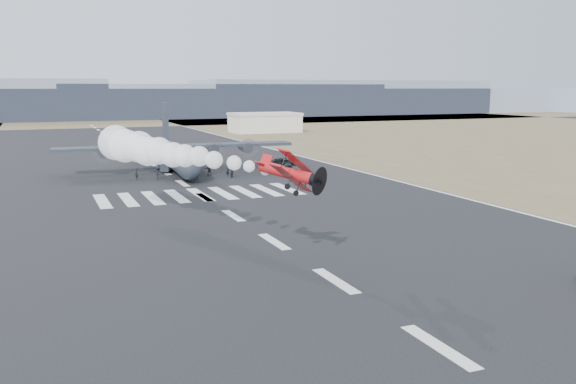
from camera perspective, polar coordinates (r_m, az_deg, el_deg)
ground at (r=34.03m, az=13.96°, el=-13.86°), size 500.00×500.00×0.00m
scrub_far at (r=255.90m, az=-18.39°, el=6.24°), size 500.00×80.00×0.00m
runway_markings at (r=87.97m, az=-9.85°, el=0.81°), size 60.00×260.00×0.01m
ridge_seg_d at (r=285.56m, az=-18.93°, el=7.84°), size 150.00×50.00×13.00m
ridge_seg_e at (r=297.02m, az=-6.21°, el=8.55°), size 150.00×50.00×15.00m
ridge_seg_f at (r=321.48m, az=5.11°, el=8.83°), size 150.00×50.00×17.00m
ridge_seg_g at (r=356.32m, az=14.50°, el=8.33°), size 150.00×50.00×13.00m
hangar_right at (r=186.81m, az=-2.19°, el=6.54°), size 20.50×12.50×5.90m
aerobatic_biplane at (r=44.07m, az=0.29°, el=1.83°), size 5.29×5.53×3.96m
smoke_trail at (r=62.61m, az=-13.61°, el=4.09°), size 10.31×25.99×3.71m
transport_aircraft at (r=100.72m, az=-10.53°, el=3.52°), size 37.70×31.02×10.88m
support_vehicle at (r=106.72m, az=-0.33°, el=2.86°), size 4.90×2.62×1.31m
crew_a at (r=92.44m, az=-14.00°, el=1.63°), size 0.55×0.65×1.72m
crew_b at (r=92.82m, az=-5.21°, el=1.88°), size 0.92×0.89×1.63m
crew_c at (r=92.66m, az=-12.08°, el=1.76°), size 0.84×1.31×1.87m
crew_d at (r=96.79m, az=-9.74°, el=2.14°), size 0.94×1.16×1.77m
crew_e at (r=100.59m, az=-3.90°, el=2.52°), size 0.95×0.90×1.67m
crew_f at (r=95.43m, az=-7.40°, el=2.11°), size 1.69×0.56×1.81m
crew_g at (r=93.96m, az=-5.66°, el=1.98°), size 0.79×0.77×1.68m
crew_h at (r=91.09m, az=-8.71°, el=1.69°), size 0.93×0.68×1.74m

